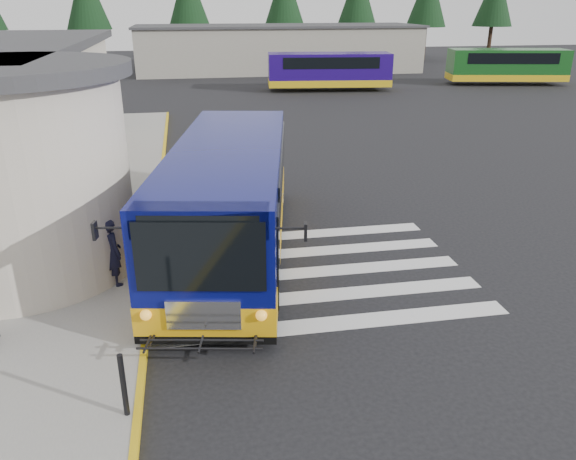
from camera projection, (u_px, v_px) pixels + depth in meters
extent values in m
plane|color=black|center=(313.00, 258.00, 14.50)|extent=(140.00, 140.00, 0.00)
cube|color=gold|center=(158.00, 212.00, 17.45)|extent=(0.12, 34.00, 0.16)
cylinder|color=#B8AD9B|center=(13.00, 177.00, 12.90)|extent=(5.20, 5.20, 4.50)
cube|color=black|center=(76.00, 171.00, 17.52)|extent=(0.08, 1.20, 2.20)
cube|color=#38383A|center=(87.00, 129.00, 17.11)|extent=(1.20, 1.80, 0.12)
cube|color=silver|center=(323.00, 325.00, 11.50)|extent=(8.00, 0.55, 0.01)
cube|color=silver|center=(310.00, 297.00, 12.60)|extent=(8.00, 0.55, 0.01)
cube|color=silver|center=(300.00, 273.00, 13.69)|extent=(8.00, 0.55, 0.01)
cube|color=silver|center=(291.00, 253.00, 14.78)|extent=(8.00, 0.55, 0.01)
cube|color=silver|center=(283.00, 236.00, 15.88)|extent=(8.00, 0.55, 0.01)
cube|color=gray|center=(278.00, 49.00, 53.03)|extent=(26.00, 8.00, 4.00)
cube|color=#38383A|center=(278.00, 26.00, 52.23)|extent=(26.40, 8.40, 0.20)
cylinder|color=black|center=(92.00, 48.00, 57.43)|extent=(0.44, 0.44, 3.60)
cylinder|color=black|center=(191.00, 47.00, 59.08)|extent=(0.44, 0.44, 3.60)
cylinder|color=black|center=(285.00, 45.00, 60.72)|extent=(0.44, 0.44, 3.60)
cylinder|color=black|center=(356.00, 45.00, 62.04)|extent=(0.44, 0.44, 3.60)
cylinder|color=black|center=(424.00, 44.00, 63.36)|extent=(0.44, 0.44, 3.60)
cylinder|color=black|center=(489.00, 43.00, 64.68)|extent=(0.44, 0.44, 3.60)
cube|color=#080C5E|center=(229.00, 193.00, 14.25)|extent=(4.31, 9.75, 2.46)
cube|color=#DE9F0E|center=(231.00, 227.00, 14.60)|extent=(4.35, 9.78, 0.59)
cube|color=black|center=(231.00, 239.00, 14.73)|extent=(4.34, 9.77, 0.23)
cube|color=black|center=(200.00, 257.00, 9.72)|extent=(2.28, 0.49, 1.31)
cube|color=silver|center=(204.00, 315.00, 10.14)|extent=(1.35, 0.31, 0.58)
cube|color=black|center=(182.00, 165.00, 14.85)|extent=(1.32, 6.80, 0.94)
cube|color=black|center=(282.00, 165.00, 14.83)|extent=(1.32, 6.80, 0.94)
cylinder|color=black|center=(161.00, 292.00, 11.78)|extent=(0.49, 1.05, 1.01)
cylinder|color=black|center=(271.00, 292.00, 11.76)|extent=(0.49, 1.05, 1.01)
cylinder|color=black|center=(202.00, 200.00, 17.21)|extent=(0.49, 1.05, 1.01)
cylinder|color=black|center=(277.00, 200.00, 17.19)|extent=(0.49, 1.05, 1.01)
cube|color=black|center=(95.00, 231.00, 9.73)|extent=(0.09, 0.19, 0.31)
cube|color=black|center=(306.00, 231.00, 9.71)|extent=(0.09, 0.19, 0.31)
imported|color=black|center=(113.00, 252.00, 12.59)|extent=(0.61, 0.68, 1.57)
cylinder|color=black|center=(123.00, 385.00, 8.59)|extent=(0.09, 0.09, 1.10)
cube|color=#1E0861|center=(329.00, 69.00, 41.51)|extent=(9.20, 3.49, 2.29)
cube|color=gold|center=(329.00, 82.00, 41.86)|extent=(9.24, 3.53, 0.50)
cube|color=black|center=(329.00, 61.00, 41.31)|extent=(7.23, 3.32, 0.80)
cube|color=#144B18|center=(507.00, 64.00, 44.56)|extent=(9.39, 4.22, 2.32)
cube|color=gold|center=(505.00, 77.00, 44.91)|extent=(9.42, 4.26, 0.50)
cube|color=black|center=(508.00, 57.00, 44.35)|extent=(7.42, 3.88, 0.81)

